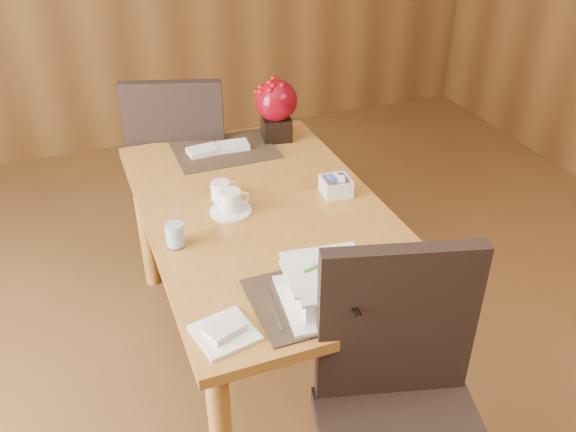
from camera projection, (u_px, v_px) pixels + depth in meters
name	position (u px, v px, depth m)	size (l,w,h in m)	color
dining_table	(266.00, 231.00, 2.39)	(0.90, 1.50, 0.75)	#AD7430
placemat_near	(323.00, 295.00, 1.90)	(0.45, 0.33, 0.01)	black
placemat_far	(225.00, 150.00, 2.77)	(0.45, 0.33, 0.01)	black
soup_setting	(329.00, 287.00, 1.85)	(0.32, 0.32, 0.12)	white
coffee_cup	(230.00, 203.00, 2.31)	(0.16, 0.16, 0.09)	white
water_glass	(174.00, 226.00, 2.09)	(0.07, 0.07, 0.17)	white
creamer_jug	(221.00, 191.00, 2.39)	(0.10, 0.10, 0.07)	white
sugar_caddy	(336.00, 186.00, 2.43)	(0.11, 0.11, 0.07)	white
berry_decor	(276.00, 106.00, 2.80)	(0.20, 0.20, 0.29)	black
napkins_far	(220.00, 148.00, 2.76)	(0.28, 0.10, 0.02)	silver
bread_plate	(225.00, 333.00, 1.76)	(0.16, 0.16, 0.01)	white
near_chair	(402.00, 403.00, 1.75)	(0.60, 0.60, 1.04)	black
far_chair	(181.00, 159.00, 3.07)	(0.61, 0.61, 1.04)	black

